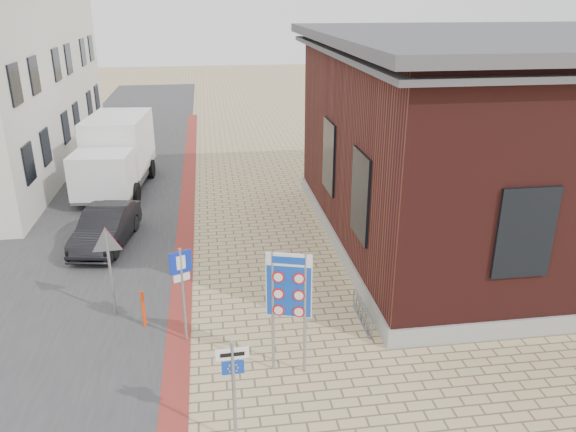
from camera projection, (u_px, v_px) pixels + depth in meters
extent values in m
plane|color=tan|center=(269.00, 386.00, 12.06)|extent=(120.00, 120.00, 0.00)
cube|color=#38383A|center=(110.00, 183.00, 25.13)|extent=(7.00, 60.00, 0.02)
cube|color=maroon|center=(186.00, 220.00, 20.99)|extent=(0.60, 40.00, 0.02)
cube|color=gray|center=(502.00, 228.00, 19.62)|extent=(12.15, 12.15, 0.50)
cube|color=#411715|center=(516.00, 137.00, 18.43)|extent=(12.00, 12.00, 6.00)
cube|color=#48484D|center=(531.00, 37.00, 17.27)|extent=(13.00, 13.00, 0.30)
cube|color=#48484D|center=(529.00, 50.00, 17.42)|extent=(12.70, 12.70, 0.15)
cube|color=black|center=(361.00, 196.00, 15.11)|extent=(0.12, 1.60, 2.40)
cube|color=black|center=(330.00, 157.00, 18.80)|extent=(0.12, 1.60, 2.40)
cube|color=black|center=(525.00, 233.00, 12.74)|extent=(1.40, 0.12, 2.20)
cube|color=black|center=(28.00, 163.00, 20.20)|extent=(0.10, 1.10, 1.40)
cube|color=black|center=(45.00, 147.00, 22.41)|extent=(0.10, 1.10, 1.40)
cube|color=black|center=(15.00, 84.00, 19.17)|extent=(0.10, 1.10, 1.40)
cube|color=black|center=(34.00, 75.00, 21.38)|extent=(0.10, 1.10, 1.40)
cube|color=black|center=(65.00, 127.00, 25.72)|extent=(0.10, 1.10, 1.40)
cube|color=black|center=(76.00, 117.00, 27.93)|extent=(0.10, 1.10, 1.40)
cube|color=black|center=(56.00, 65.00, 24.70)|extent=(0.10, 1.10, 1.40)
cube|color=black|center=(68.00, 59.00, 26.91)|extent=(0.10, 1.10, 1.40)
cube|color=silver|center=(24.00, 69.00, 31.22)|extent=(7.00, 6.00, 8.00)
cube|color=black|center=(89.00, 104.00, 31.25)|extent=(0.10, 1.10, 1.40)
cube|color=black|center=(97.00, 97.00, 33.46)|extent=(0.10, 1.10, 1.40)
cube|color=black|center=(83.00, 52.00, 30.22)|extent=(0.10, 1.10, 1.40)
cube|color=black|center=(91.00, 48.00, 32.43)|extent=(0.10, 1.10, 1.40)
torus|color=slate|center=(369.00, 325.00, 13.78)|extent=(0.04, 0.60, 0.60)
torus|color=slate|center=(365.00, 319.00, 14.06)|extent=(0.04, 0.60, 0.60)
torus|color=slate|center=(362.00, 312.00, 14.34)|extent=(0.04, 0.60, 0.60)
torus|color=slate|center=(359.00, 306.00, 14.61)|extent=(0.04, 0.60, 0.60)
torus|color=slate|center=(356.00, 301.00, 14.89)|extent=(0.04, 0.60, 0.60)
cube|color=slate|center=(362.00, 321.00, 14.43)|extent=(0.08, 1.60, 0.04)
imported|color=black|center=(106.00, 227.00, 18.67)|extent=(1.97, 4.06, 1.28)
cube|color=slate|center=(117.00, 179.00, 24.08)|extent=(2.78, 5.92, 0.27)
cube|color=white|center=(103.00, 174.00, 21.89)|extent=(2.40, 2.02, 1.70)
cube|color=black|center=(96.00, 172.00, 21.03)|extent=(2.01, 0.28, 0.85)
cube|color=white|center=(119.00, 142.00, 24.46)|extent=(2.70, 4.03, 2.34)
cylinder|color=black|center=(79.00, 194.00, 22.47)|extent=(0.35, 0.87, 0.85)
cylinder|color=black|center=(135.00, 193.00, 22.57)|extent=(0.35, 0.87, 0.85)
cylinder|color=black|center=(102.00, 169.00, 25.63)|extent=(0.35, 0.87, 0.85)
cylinder|color=black|center=(151.00, 169.00, 25.72)|extent=(0.35, 0.87, 0.85)
cylinder|color=gray|center=(273.00, 313.00, 12.11)|extent=(0.07, 0.07, 2.89)
cylinder|color=gray|center=(305.00, 315.00, 12.01)|extent=(0.07, 0.07, 2.89)
cube|color=white|center=(289.00, 285.00, 11.80)|extent=(0.96, 0.33, 1.48)
cube|color=#0F41B7|center=(289.00, 285.00, 11.80)|extent=(0.92, 0.33, 1.44)
cube|color=white|center=(289.00, 260.00, 11.58)|extent=(0.92, 0.33, 0.28)
cylinder|color=gray|center=(234.00, 394.00, 10.17)|extent=(0.07, 0.07, 2.20)
cube|color=white|center=(232.00, 354.00, 9.85)|extent=(0.59, 0.06, 0.21)
cube|color=#0F38B7|center=(233.00, 367.00, 9.96)|extent=(0.40, 0.05, 0.27)
cylinder|color=gray|center=(183.00, 296.00, 13.21)|extent=(0.07, 0.07, 2.46)
cube|color=#0E27B3|center=(181.00, 262.00, 12.88)|extent=(0.51, 0.26, 0.54)
cube|color=white|center=(182.00, 277.00, 13.03)|extent=(0.37, 0.20, 0.18)
cylinder|color=gray|center=(111.00, 274.00, 14.36)|extent=(0.07, 0.07, 2.37)
cylinder|color=#FF400D|center=(143.00, 309.00, 14.07)|extent=(0.10, 0.10, 0.99)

